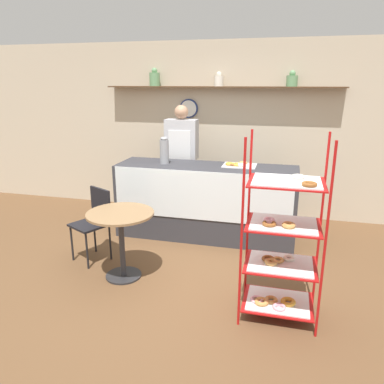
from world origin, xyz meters
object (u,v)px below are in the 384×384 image
cafe_table (121,229)px  coffee_carafe (164,151)px  pastry_rack (281,246)px  person_worker (182,159)px  cafe_chair (95,217)px  donut_tray_counter (238,165)px

cafe_table → coffee_carafe: (0.05, 1.36, 0.62)m
pastry_rack → person_worker: bearing=124.9°
coffee_carafe → person_worker: bearing=81.7°
cafe_chair → coffee_carafe: coffee_carafe is taller
cafe_chair → coffee_carafe: size_ratio=2.35×
person_worker → donut_tray_counter: (0.92, -0.48, 0.06)m
cafe_table → coffee_carafe: 1.49m
cafe_chair → coffee_carafe: 1.32m
cafe_chair → donut_tray_counter: (1.56, 1.09, 0.49)m
pastry_rack → coffee_carafe: (-1.63, 1.66, 0.50)m
pastry_rack → donut_tray_counter: size_ratio=3.83×
coffee_carafe → donut_tray_counter: size_ratio=0.84×
cafe_chair → pastry_rack: bearing=10.8°
cafe_table → donut_tray_counter: 1.85m
pastry_rack → person_worker: person_worker is taller
donut_tray_counter → person_worker: bearing=152.6°
pastry_rack → cafe_table: bearing=170.0°
person_worker → cafe_chair: (-0.63, -1.57, -0.43)m
person_worker → cafe_table: person_worker is taller
person_worker → cafe_table: size_ratio=2.34×
person_worker → cafe_table: bearing=-93.9°
pastry_rack → cafe_table: 1.71m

